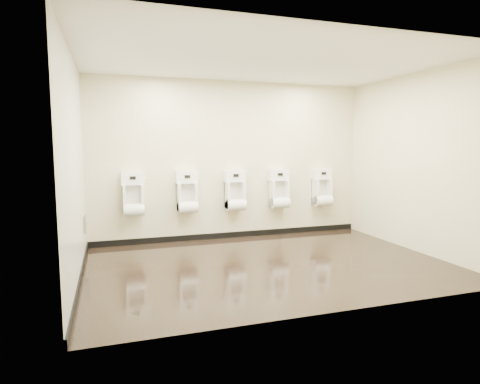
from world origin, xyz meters
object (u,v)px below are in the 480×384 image
object	(u,v)px
urinal_0	(133,197)
urinal_2	(235,193)
access_panel	(85,224)
urinal_1	(187,195)
urinal_3	(279,192)
urinal_4	(322,190)

from	to	relation	value
urinal_0	urinal_2	xyz separation A→B (m)	(1.76, 0.00, 0.00)
access_panel	urinal_0	size ratio (longest dim) A/B	0.35
urinal_1	urinal_3	world-z (taller)	same
access_panel	urinal_1	distance (m)	1.72
urinal_3	urinal_4	size ratio (longest dim) A/B	1.00
access_panel	urinal_4	xyz separation A→B (m)	(4.24, 0.42, 0.33)
urinal_1	urinal_4	distance (m)	2.61
urinal_0	access_panel	bearing A→B (deg)	-150.05
urinal_2	urinal_0	bearing A→B (deg)	180.00
urinal_1	urinal_4	world-z (taller)	same
urinal_3	urinal_4	distance (m)	0.89
urinal_3	urinal_1	bearing A→B (deg)	180.00
urinal_0	urinal_3	distance (m)	2.61
access_panel	urinal_3	distance (m)	3.39
urinal_4	urinal_3	bearing A→B (deg)	180.00
urinal_2	urinal_3	world-z (taller)	same
urinal_2	urinal_4	distance (m)	1.74
urinal_0	urinal_4	xyz separation A→B (m)	(3.50, 0.00, 0.00)
access_panel	urinal_1	xyz separation A→B (m)	(1.63, 0.42, 0.33)
urinal_2	urinal_3	distance (m)	0.85
urinal_0	urinal_1	xyz separation A→B (m)	(0.90, 0.00, 0.00)
urinal_1	urinal_4	size ratio (longest dim) A/B	1.00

